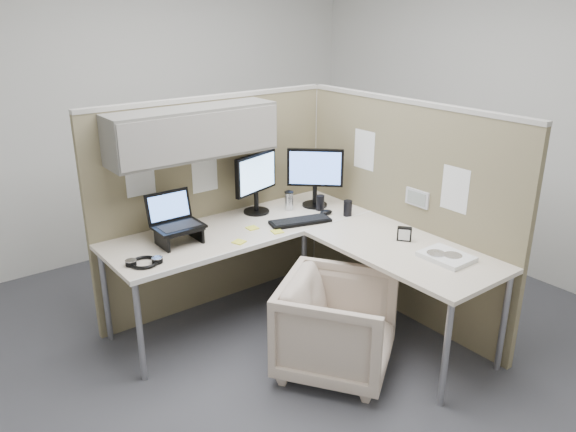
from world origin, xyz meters
TOP-DOWN VIEW (x-y plane):
  - ground at (0.00, 0.00)m, footprint 4.50×4.50m
  - partition_back at (-0.22, 0.83)m, footprint 2.00×0.36m
  - partition_right at (0.90, -0.07)m, footprint 0.07×2.03m
  - desk at (0.12, 0.13)m, footprint 2.00×1.98m
  - office_chair at (-0.00, -0.40)m, footprint 0.92×0.91m
  - monitor_left at (0.15, 0.72)m, footprint 0.43×0.20m
  - monitor_right at (0.61, 0.56)m, footprint 0.35×0.33m
  - laptop_station at (-0.61, 0.56)m, footprint 0.32×0.27m
  - keyboard at (0.28, 0.33)m, footprint 0.48×0.27m
  - mouse at (0.55, 0.36)m, footprint 0.11×0.09m
  - travel_mug at (0.39, 0.61)m, footprint 0.07×0.07m
  - soda_can_green at (0.66, 0.24)m, footprint 0.07×0.07m
  - soda_can_silver at (0.58, 0.46)m, footprint 0.07×0.07m
  - sticky_note_b at (0.04, 0.29)m, footprint 0.09×0.09m
  - sticky_note_d at (-0.07, 0.46)m, footprint 0.08×0.08m
  - sticky_note_a at (-0.28, 0.30)m, footprint 0.10×0.10m
  - headphones at (-0.93, 0.37)m, footprint 0.24×0.24m
  - paper_stack at (0.62, -0.72)m, footprint 0.24×0.31m
  - desk_clock at (0.63, -0.36)m, footprint 0.09×0.10m

SIDE VIEW (x-z plane):
  - ground at x=0.00m, z-range 0.00..0.00m
  - office_chair at x=0.00m, z-range 0.00..0.70m
  - desk at x=0.12m, z-range 0.32..1.05m
  - sticky_note_b at x=0.04m, z-range 0.73..0.74m
  - sticky_note_d at x=-0.07m, z-range 0.73..0.74m
  - sticky_note_a at x=-0.28m, z-range 0.73..0.74m
  - keyboard at x=0.28m, z-range 0.73..0.75m
  - headphones at x=-0.93m, z-range 0.73..0.76m
  - paper_stack at x=0.62m, z-range 0.73..0.76m
  - mouse at x=0.55m, z-range 0.73..0.77m
  - desk_clock at x=0.63m, z-range 0.73..0.83m
  - soda_can_green at x=0.66m, z-range 0.73..0.85m
  - soda_can_silver at x=0.58m, z-range 0.73..0.85m
  - travel_mug at x=0.39m, z-range 0.73..0.88m
  - partition_right at x=0.90m, z-range 0.00..1.63m
  - laptop_station at x=-0.61m, z-range 0.69..1.02m
  - monitor_left at x=0.15m, z-range 0.77..1.24m
  - monitor_right at x=0.61m, z-range 0.77..1.24m
  - partition_back at x=-0.22m, z-range 0.28..1.91m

